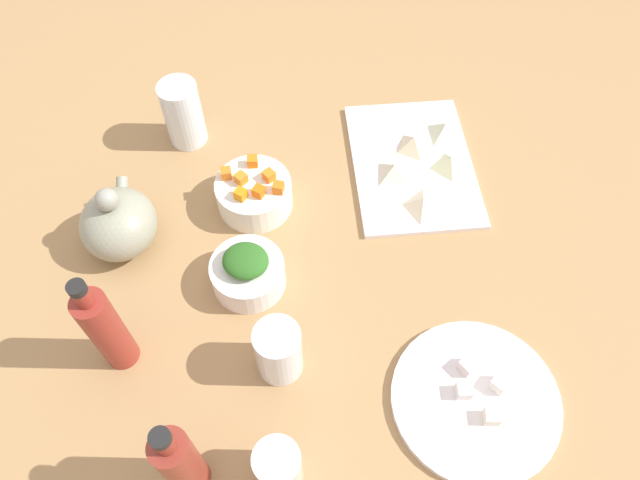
# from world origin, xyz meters

# --- Properties ---
(tabletop) EXTENTS (1.90, 1.90, 0.03)m
(tabletop) POSITION_xyz_m (0.00, 0.00, 0.01)
(tabletop) COLOR #A77F51
(tabletop) RESTS_ON ground
(cutting_board) EXTENTS (0.33, 0.24, 0.01)m
(cutting_board) POSITION_xyz_m (0.20, -0.18, 0.03)
(cutting_board) COLOR white
(cutting_board) RESTS_ON tabletop
(plate_tofu) EXTENTS (0.25, 0.25, 0.01)m
(plate_tofu) POSITION_xyz_m (-0.26, -0.22, 0.04)
(plate_tofu) COLOR white
(plate_tofu) RESTS_ON tabletop
(bowl_greens) EXTENTS (0.12, 0.12, 0.05)m
(bowl_greens) POSITION_xyz_m (-0.05, 0.12, 0.06)
(bowl_greens) COLOR white
(bowl_greens) RESTS_ON tabletop
(bowl_carrots) EXTENTS (0.13, 0.13, 0.06)m
(bowl_carrots) POSITION_xyz_m (0.11, 0.11, 0.06)
(bowl_carrots) COLOR white
(bowl_carrots) RESTS_ON tabletop
(teapot) EXTENTS (0.15, 0.13, 0.14)m
(teapot) POSITION_xyz_m (0.04, 0.34, 0.08)
(teapot) COLOR gray
(teapot) RESTS_ON tabletop
(bottle_0) EXTENTS (0.05, 0.05, 0.22)m
(bottle_0) POSITION_xyz_m (-0.17, 0.31, 0.12)
(bottle_0) COLOR maroon
(bottle_0) RESTS_ON tabletop
(bottle_1) EXTENTS (0.05, 0.05, 0.21)m
(bottle_1) POSITION_xyz_m (-0.36, 0.19, 0.12)
(bottle_1) COLOR maroon
(bottle_1) RESTS_ON tabletop
(drinking_glass_0) EXTENTS (0.07, 0.07, 0.13)m
(drinking_glass_0) POSITION_xyz_m (0.28, 0.25, 0.10)
(drinking_glass_0) COLOR white
(drinking_glass_0) RESTS_ON tabletop
(drinking_glass_1) EXTENTS (0.07, 0.07, 0.11)m
(drinking_glass_1) POSITION_xyz_m (-0.19, 0.07, 0.08)
(drinking_glass_1) COLOR white
(drinking_glass_1) RESTS_ON tabletop
(drinking_glass_2) EXTENTS (0.06, 0.06, 0.09)m
(drinking_glass_2) POSITION_xyz_m (-0.35, 0.07, 0.08)
(drinking_glass_2) COLOR white
(drinking_glass_2) RESTS_ON tabletop
(carrot_cube_0) EXTENTS (0.02, 0.02, 0.02)m
(carrot_cube_0) POSITION_xyz_m (0.09, 0.13, 0.10)
(carrot_cube_0) COLOR orange
(carrot_cube_0) RESTS_ON bowl_carrots
(carrot_cube_1) EXTENTS (0.02, 0.02, 0.02)m
(carrot_cube_1) POSITION_xyz_m (0.16, 0.11, 0.10)
(carrot_cube_1) COLOR orange
(carrot_cube_1) RESTS_ON bowl_carrots
(carrot_cube_2) EXTENTS (0.03, 0.03, 0.02)m
(carrot_cube_2) POSITION_xyz_m (0.12, 0.08, 0.10)
(carrot_cube_2) COLOR orange
(carrot_cube_2) RESTS_ON bowl_carrots
(carrot_cube_3) EXTENTS (0.03, 0.03, 0.02)m
(carrot_cube_3) POSITION_xyz_m (0.12, 0.13, 0.10)
(carrot_cube_3) COLOR orange
(carrot_cube_3) RESTS_ON bowl_carrots
(carrot_cube_4) EXTENTS (0.02, 0.02, 0.02)m
(carrot_cube_4) POSITION_xyz_m (0.09, 0.10, 0.10)
(carrot_cube_4) COLOR orange
(carrot_cube_4) RESTS_ON bowl_carrots
(carrot_cube_5) EXTENTS (0.02, 0.02, 0.02)m
(carrot_cube_5) POSITION_xyz_m (0.13, 0.16, 0.10)
(carrot_cube_5) COLOR orange
(carrot_cube_5) RESTS_ON bowl_carrots
(carrot_cube_6) EXTENTS (0.02, 0.02, 0.02)m
(carrot_cube_6) POSITION_xyz_m (0.10, 0.07, 0.10)
(carrot_cube_6) COLOR orange
(carrot_cube_6) RESTS_ON bowl_carrots
(chopped_greens_mound) EXTENTS (0.09, 0.09, 0.03)m
(chopped_greens_mound) POSITION_xyz_m (-0.05, 0.12, 0.10)
(chopped_greens_mound) COLOR #2C6522
(chopped_greens_mound) RESTS_ON bowl_greens
(tofu_cube_0) EXTENTS (0.02, 0.02, 0.02)m
(tofu_cube_0) POSITION_xyz_m (-0.25, -0.20, 0.05)
(tofu_cube_0) COLOR white
(tofu_cube_0) RESTS_ON plate_tofu
(tofu_cube_1) EXTENTS (0.03, 0.03, 0.02)m
(tofu_cube_1) POSITION_xyz_m (-0.21, -0.21, 0.05)
(tofu_cube_1) COLOR white
(tofu_cube_1) RESTS_ON plate_tofu
(tofu_cube_2) EXTENTS (0.03, 0.03, 0.02)m
(tofu_cube_2) POSITION_xyz_m (-0.24, -0.26, 0.05)
(tofu_cube_2) COLOR white
(tofu_cube_2) RESTS_ON plate_tofu
(tofu_cube_3) EXTENTS (0.02, 0.02, 0.02)m
(tofu_cube_3) POSITION_xyz_m (-0.29, -0.24, 0.05)
(tofu_cube_3) COLOR #F3ECCD
(tofu_cube_3) RESTS_ON plate_tofu
(dumpling_0) EXTENTS (0.07, 0.06, 0.03)m
(dumpling_0) POSITION_xyz_m (0.09, -0.19, 0.05)
(dumpling_0) COLOR beige
(dumpling_0) RESTS_ON cutting_board
(dumpling_1) EXTENTS (0.08, 0.08, 0.03)m
(dumpling_1) POSITION_xyz_m (0.17, -0.14, 0.05)
(dumpling_1) COLOR beige
(dumpling_1) RESTS_ON cutting_board
(dumpling_2) EXTENTS (0.05, 0.06, 0.03)m
(dumpling_2) POSITION_xyz_m (0.18, -0.25, 0.05)
(dumpling_2) COLOR beige
(dumpling_2) RESTS_ON cutting_board
(dumpling_3) EXTENTS (0.08, 0.08, 0.03)m
(dumpling_3) POSITION_xyz_m (0.27, -0.25, 0.05)
(dumpling_3) COLOR beige
(dumpling_3) RESTS_ON cutting_board
(dumpling_4) EXTENTS (0.07, 0.06, 0.03)m
(dumpling_4) POSITION_xyz_m (0.23, -0.18, 0.06)
(dumpling_4) COLOR beige
(dumpling_4) RESTS_ON cutting_board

